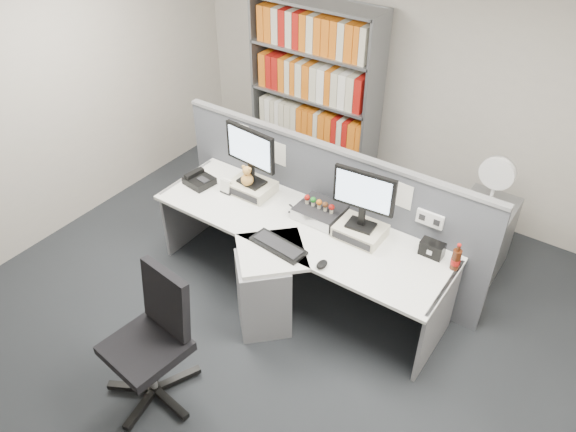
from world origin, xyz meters
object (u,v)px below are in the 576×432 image
Objects in this scene: desk at (284,264)px; desktop_pc at (320,212)px; filing_cabinet at (480,238)px; desk_fan at (497,177)px; desk_phone at (199,180)px; keyboard at (278,246)px; desk_calendar at (227,187)px; monitor_right at (364,195)px; cola_bottle at (456,259)px; speaker at (432,249)px; office_chair at (154,336)px; shelving_unit at (314,99)px; monitor_left at (250,152)px; mouse at (322,264)px.

desktop_pc is at bearing 79.78° from desk.
filing_cabinet is 0.67m from desk_fan.
keyboard is at bearing -15.92° from desk_phone.
desk is 0.53m from desktop_pc.
desk_phone is 2.00× the size of desk_calendar.
monitor_right reaches higher than cola_bottle.
office_chair is (-1.29, -1.73, -0.22)m from speaker.
desk_phone is (-1.58, -0.17, -0.37)m from monitor_right.
desk_calendar is 0.07× the size of shelving_unit.
monitor_left is 2.29× the size of cola_bottle.
desktop_pc is 0.63m from mouse.
desk_phone is 0.30m from desk_calendar.
monitor_right is 0.78m from keyboard.
speaker is 1.01m from filing_cabinet.
shelving_unit is at bearing 124.26° from desktop_pc.
desk_calendar is 0.19× the size of filing_cabinet.
keyboard is at bearing -149.66° from speaker.
desktop_pc is (0.70, 0.03, -0.37)m from monitor_left.
desktop_pc is (-0.40, 0.03, -0.35)m from monitor_right.
desk is 0.90m from desk_calendar.
desk is at bearing -10.86° from desk_phone.
office_chair is at bearing -100.96° from desktop_pc.
desk is 22.95× the size of mouse.
speaker is 2.17m from office_chair.
desk_fan is 3.03m from office_chair.
filing_cabinet is at bearing 62.62° from mouse.
monitor_right reaches higher than desk.
desktop_pc reaches higher than filing_cabinet.
monitor_left is at bearing -150.83° from filing_cabinet.
mouse is at bearing -117.39° from desk_fan.
desk is 1.20m from speaker.
desk_fan is at bearing 80.43° from speaker.
monitor_left is 2.23m from filing_cabinet.
monitor_left is 4.71× the size of mouse.
cola_bottle reaches higher than desk_phone.
desk_calendar reaches higher than filing_cabinet.
desk_fan is at bearing 54.65° from monitor_right.
cola_bottle is (1.18, 0.03, 0.04)m from desktop_pc.
desktop_pc is 0.89m from desk_calendar.
speaker is 0.26× the size of filing_cabinet.
mouse is at bearing -146.25° from cola_bottle.
desk_phone reaches higher than desk.
mouse is 1.74m from filing_cabinet.
keyboard is 1.17m from office_chair.
desk is 1.38m from cola_bottle.
filing_cabinet is at bearing 93.10° from cola_bottle.
keyboard is 0.96× the size of desk_fan.
desk is at bearing -100.22° from desktop_pc.
desk_phone is 0.53× the size of desk_fan.
desk is 2.47× the size of office_chair.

